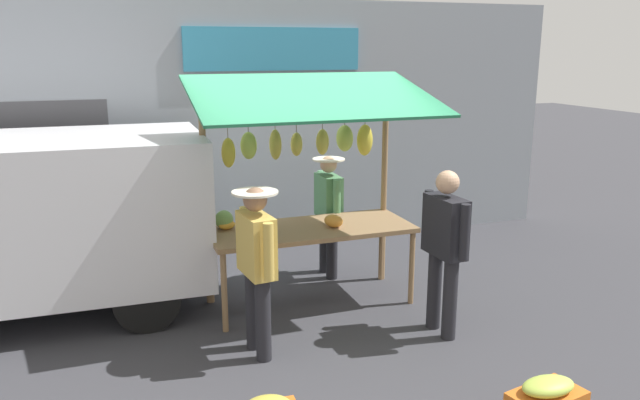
{
  "coord_description": "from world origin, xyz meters",
  "views": [
    {
      "loc": [
        2.09,
        6.11,
        2.77
      ],
      "look_at": [
        0.0,
        0.3,
        1.25
      ],
      "focal_mm": 34.83,
      "sensor_mm": 36.0,
      "label": 1
    }
  ],
  "objects": [
    {
      "name": "shopper_with_ponytail",
      "position": [
        0.84,
        0.96,
        0.93
      ],
      "size": [
        0.41,
        0.68,
        1.59
      ],
      "rotation": [
        0.0,
        0.0,
        -1.45
      ],
      "color": "#232328",
      "rests_on": "ground"
    },
    {
      "name": "ground_plane",
      "position": [
        0.0,
        0.0,
        0.0
      ],
      "size": [
        40.0,
        40.0,
        0.0
      ],
      "primitive_type": "plane",
      "color": "#38383D"
    },
    {
      "name": "market_stall",
      "position": [
        0.01,
        -0.06,
        1.55
      ],
      "size": [
        2.5,
        1.46,
        2.5
      ],
      "color": "olive",
      "rests_on": "ground"
    },
    {
      "name": "street_backdrop",
      "position": [
        0.06,
        -2.2,
        1.7
      ],
      "size": [
        9.0,
        0.3,
        3.4
      ],
      "color": "#8C939E",
      "rests_on": "ground"
    },
    {
      "name": "vendor_with_sunhat",
      "position": [
        -0.49,
        -0.75,
        0.87
      ],
      "size": [
        0.39,
        0.66,
        1.51
      ],
      "rotation": [
        0.0,
        0.0,
        1.56
      ],
      "color": "#232328",
      "rests_on": "ground"
    },
    {
      "name": "shopper_in_striped_shirt",
      "position": [
        -0.97,
        1.15,
        0.96
      ],
      "size": [
        0.25,
        0.7,
        1.65
      ],
      "rotation": [
        0.0,
        0.0,
        -1.52
      ],
      "color": "#232328",
      "rests_on": "ground"
    }
  ]
}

